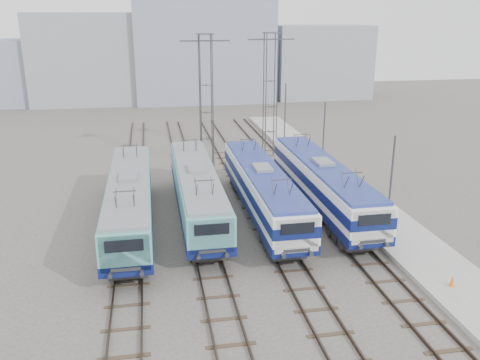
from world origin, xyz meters
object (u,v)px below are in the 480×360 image
object	(u,v)px
locomotive_far_right	(323,182)
catenary_tower_west	(206,95)
locomotive_center_right	(263,188)
mast_rear	(285,117)
locomotive_center_left	(197,189)
mast_front	(390,193)
mast_mid	(323,145)
locomotive_far_left	(130,199)
catenary_tower_east	(270,90)
safety_cone	(453,281)

from	to	relation	value
locomotive_far_right	catenary_tower_west	world-z (taller)	catenary_tower_west
locomotive_center_right	mast_rear	world-z (taller)	mast_rear
locomotive_center_left	locomotive_center_right	world-z (taller)	locomotive_center_right
mast_front	mast_mid	distance (m)	12.00
locomotive_far_left	catenary_tower_east	bearing A→B (deg)	51.36
locomotive_center_left	catenary_tower_west	world-z (taller)	catenary_tower_west
catenary_tower_east	mast_front	bearing A→B (deg)	-84.55
mast_rear	safety_cone	size ratio (longest dim) A/B	11.56
mast_front	mast_rear	size ratio (longest dim) A/B	1.00
catenary_tower_west	mast_front	size ratio (longest dim) A/B	1.71
locomotive_center_right	mast_front	size ratio (longest dim) A/B	2.46
mast_front	mast_rear	xyz separation A→B (m)	(0.00, 24.00, 0.00)
locomotive_center_left	mast_rear	distance (m)	20.51
locomotive_far_left	locomotive_center_right	distance (m)	9.02
catenary_tower_east	mast_rear	distance (m)	4.28
mast_front	mast_mid	xyz separation A→B (m)	(0.00, 12.00, 0.00)
locomotive_center_left	catenary_tower_east	bearing A→B (deg)	60.32
locomotive_far_left	mast_front	bearing A→B (deg)	-19.46
mast_mid	mast_rear	size ratio (longest dim) A/B	1.00
catenary_tower_east	mast_mid	bearing A→B (deg)	-78.14
locomotive_far_left	locomotive_center_right	world-z (taller)	locomotive_far_left
locomotive_center_right	safety_cone	world-z (taller)	locomotive_center_right
locomotive_center_left	mast_front	world-z (taller)	mast_front
locomotive_far_left	locomotive_center_left	size ratio (longest dim) A/B	1.01
catenary_tower_east	locomotive_far_right	bearing A→B (deg)	-89.08
locomotive_center_right	mast_rear	bearing A→B (deg)	70.55
mast_rear	mast_mid	bearing A→B (deg)	-90.00
locomotive_center_left	locomotive_center_right	xyz separation A→B (m)	(4.50, -0.63, 0.06)
locomotive_far_left	locomotive_far_right	bearing A→B (deg)	4.43
locomotive_far_left	catenary_tower_west	bearing A→B (deg)	65.15
catenary_tower_east	mast_front	xyz separation A→B (m)	(2.10, -22.00, -3.14)
locomotive_far_right	catenary_tower_west	distance (m)	15.75
locomotive_far_left	mast_rear	xyz separation A→B (m)	(15.35, 18.58, 1.33)
safety_cone	locomotive_center_left	bearing A→B (deg)	134.37
locomotive_far_left	locomotive_far_right	xyz separation A→B (m)	(13.50, 1.05, 0.07)
locomotive_center_left	catenary_tower_west	xyz separation A→B (m)	(2.25, 13.36, 4.50)
mast_mid	safety_cone	size ratio (longest dim) A/B	11.56
locomotive_center_left	mast_mid	bearing A→B (deg)	26.27
locomotive_center_left	mast_front	bearing A→B (deg)	-31.48
mast_mid	locomotive_center_right	bearing A→B (deg)	-136.69
locomotive_far_right	catenary_tower_east	world-z (taller)	catenary_tower_east
locomotive_far_left	mast_mid	distance (m)	16.75
catenary_tower_west	catenary_tower_east	xyz separation A→B (m)	(6.50, 2.00, 0.00)
safety_cone	mast_front	bearing A→B (deg)	100.74
catenary_tower_east	safety_cone	xyz separation A→B (m)	(3.15, -27.52, -6.04)
locomotive_center_left	safety_cone	distance (m)	17.08
locomotive_far_right	mast_mid	bearing A→B (deg)	71.50
mast_rear	catenary_tower_west	bearing A→B (deg)	-155.06
locomotive_far_right	mast_front	world-z (taller)	mast_front
locomotive_far_left	locomotive_far_right	world-z (taller)	locomotive_far_right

